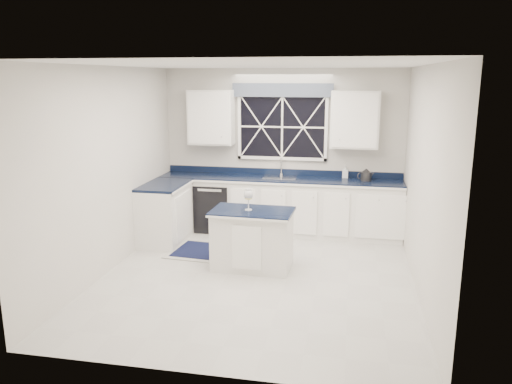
% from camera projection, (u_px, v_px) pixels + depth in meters
% --- Properties ---
extents(ground, '(4.50, 4.50, 0.00)m').
position_uv_depth(ground, '(257.00, 277.00, 6.53)').
color(ground, '#B2B1AD').
rests_on(ground, ground).
extents(back_wall, '(4.00, 0.10, 2.70)m').
position_uv_depth(back_wall, '(282.00, 151.00, 8.38)').
color(back_wall, silver).
rests_on(back_wall, ground).
extents(base_cabinets, '(3.99, 1.60, 0.90)m').
position_uv_depth(base_cabinets, '(258.00, 208.00, 8.20)').
color(base_cabinets, white).
rests_on(base_cabinets, ground).
extents(countertop, '(3.98, 0.64, 0.04)m').
position_uv_depth(countertop, '(279.00, 179.00, 8.19)').
color(countertop, black).
rests_on(countertop, base_cabinets).
extents(dishwasher, '(0.60, 0.58, 0.82)m').
position_uv_depth(dishwasher, '(215.00, 206.00, 8.51)').
color(dishwasher, black).
rests_on(dishwasher, ground).
extents(window, '(1.65, 0.09, 1.26)m').
position_uv_depth(window, '(282.00, 122.00, 8.23)').
color(window, black).
rests_on(window, ground).
extents(upper_cabinets, '(3.10, 0.34, 0.90)m').
position_uv_depth(upper_cabinets, '(281.00, 118.00, 8.09)').
color(upper_cabinets, white).
rests_on(upper_cabinets, ground).
extents(faucet, '(0.05, 0.20, 0.30)m').
position_uv_depth(faucet, '(281.00, 166.00, 8.33)').
color(faucet, silver).
rests_on(faucet, countertop).
extents(island, '(1.11, 0.70, 0.81)m').
position_uv_depth(island, '(252.00, 239.00, 6.78)').
color(island, white).
rests_on(island, ground).
extents(rug, '(1.51, 0.99, 0.02)m').
position_uv_depth(rug, '(218.00, 252.00, 7.42)').
color(rug, '#A8A8A3').
rests_on(rug, ground).
extents(kettle, '(0.27, 0.21, 0.20)m').
position_uv_depth(kettle, '(366.00, 175.00, 7.96)').
color(kettle, '#292A2C').
rests_on(kettle, countertop).
extents(wine_glass, '(0.12, 0.12, 0.29)m').
position_uv_depth(wine_glass, '(248.00, 195.00, 6.65)').
color(wine_glass, silver).
rests_on(wine_glass, island).
extents(soap_bottle, '(0.09, 0.10, 0.20)m').
position_uv_depth(soap_bottle, '(345.00, 172.00, 8.18)').
color(soap_bottle, silver).
rests_on(soap_bottle, countertop).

